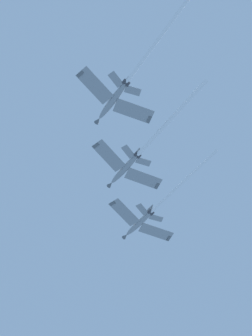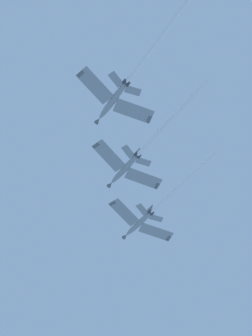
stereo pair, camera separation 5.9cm
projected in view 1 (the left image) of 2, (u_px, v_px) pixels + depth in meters
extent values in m
ellipsoid|color=gray|center=(139.00, 224.00, 128.34)|extent=(8.46, 10.35, 5.08)
cone|color=#595E60|center=(125.00, 236.00, 132.30)|extent=(2.11, 2.24, 1.64)
ellipsoid|color=black|center=(135.00, 226.00, 130.04)|extent=(2.58, 2.94, 1.74)
cube|color=gray|center=(124.00, 212.00, 126.62)|extent=(8.33, 9.21, 1.33)
cube|color=#595E60|center=(112.00, 204.00, 125.63)|extent=(1.80, 1.64, 0.68)
cube|color=gray|center=(156.00, 232.00, 128.96)|extent=(9.64, 6.78, 1.33)
cube|color=#595E60|center=(169.00, 239.00, 129.78)|extent=(1.34, 1.88, 0.68)
cube|color=gray|center=(142.00, 209.00, 124.88)|extent=(3.49, 3.96, 0.72)
cube|color=gray|center=(156.00, 218.00, 125.89)|extent=(3.98, 2.86, 0.72)
cube|color=#595E60|center=(149.00, 211.00, 126.59)|extent=(2.07, 2.62, 3.41)
cylinder|color=#38383D|center=(149.00, 212.00, 124.73)|extent=(1.37, 1.44, 1.07)
cylinder|color=#38383D|center=(152.00, 213.00, 124.93)|extent=(1.37, 1.44, 1.07)
cylinder|color=white|center=(182.00, 183.00, 116.87)|extent=(16.02, 20.60, 9.05)
ellipsoid|color=gray|center=(125.00, 169.00, 118.33)|extent=(8.56, 10.32, 4.93)
cone|color=#595E60|center=(110.00, 184.00, 122.21)|extent=(2.11, 2.23, 1.63)
ellipsoid|color=black|center=(120.00, 172.00, 120.02)|extent=(2.60, 2.93, 1.71)
cube|color=gray|center=(109.00, 156.00, 116.60)|extent=(8.29, 9.24, 1.28)
cube|color=#595E60|center=(96.00, 146.00, 115.60)|extent=(1.81, 1.63, 0.66)
cube|color=gray|center=(143.00, 179.00, 118.98)|extent=(9.64, 6.85, 1.28)
cube|color=#595E60|center=(157.00, 186.00, 119.82)|extent=(1.35, 1.88, 0.66)
cube|color=gray|center=(128.00, 152.00, 114.93)|extent=(3.47, 3.97, 0.70)
cube|color=gray|center=(143.00, 162.00, 115.95)|extent=(3.99, 2.89, 0.70)
cube|color=#595E60|center=(136.00, 154.00, 116.65)|extent=(2.07, 2.58, 3.40)
cylinder|color=#38383D|center=(136.00, 154.00, 114.80)|extent=(1.37, 1.43, 1.07)
cylinder|color=#38383D|center=(139.00, 156.00, 115.00)|extent=(1.37, 1.43, 1.07)
cylinder|color=white|center=(170.00, 120.00, 107.39)|extent=(15.97, 20.02, 8.70)
ellipsoid|color=gray|center=(113.00, 101.00, 107.86)|extent=(8.35, 10.48, 4.86)
cone|color=#595E60|center=(98.00, 120.00, 111.73)|extent=(2.09, 2.23, 1.62)
ellipsoid|color=black|center=(108.00, 106.00, 109.54)|extent=(2.55, 2.96, 1.69)
cube|color=gray|center=(95.00, 86.00, 106.17)|extent=(8.42, 9.17, 1.26)
cube|color=#595E60|center=(80.00, 74.00, 105.21)|extent=(1.80, 1.66, 0.65)
cube|color=gray|center=(134.00, 111.00, 108.46)|extent=(9.65, 6.68, 1.26)
cube|color=#595E60|center=(149.00, 120.00, 109.26)|extent=(1.32, 1.89, 0.65)
cube|color=gray|center=(116.00, 79.00, 104.47)|extent=(3.53, 3.96, 0.69)
cube|color=gray|center=(133.00, 91.00, 105.46)|extent=(3.97, 2.82, 0.69)
cube|color=#595E60|center=(125.00, 83.00, 106.18)|extent=(2.00, 2.62, 3.39)
cylinder|color=#38383D|center=(124.00, 82.00, 104.32)|extent=(1.35, 1.43, 1.06)
cylinder|color=#38383D|center=(128.00, 84.00, 104.52)|extent=(1.35, 1.43, 1.06)
cylinder|color=white|center=(163.00, 33.00, 96.29)|extent=(16.53, 21.92, 8.97)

